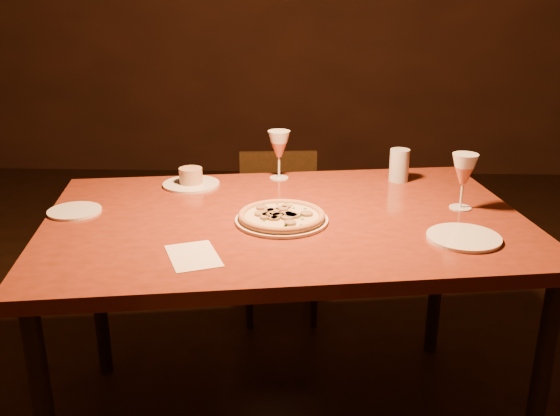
{
  "coord_description": "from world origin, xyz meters",
  "views": [
    {
      "loc": [
        -0.07,
        -1.71,
        1.55
      ],
      "look_at": [
        -0.14,
        0.25,
        0.84
      ],
      "focal_mm": 40.0,
      "sensor_mm": 36.0,
      "label": 1
    }
  ],
  "objects": [
    {
      "name": "side_plate_near",
      "position": [
        0.41,
        0.02,
        0.84
      ],
      "size": [
        0.22,
        0.22,
        0.01
      ],
      "primitive_type": "cylinder",
      "color": "white",
      "rests_on": "dining_table"
    },
    {
      "name": "chair_far",
      "position": [
        -0.18,
        1.1,
        0.44
      ],
      "size": [
        0.41,
        0.41,
        0.78
      ],
      "rotation": [
        0.0,
        0.0,
        0.09
      ],
      "color": "black",
      "rests_on": "floor"
    },
    {
      "name": "ramekin_saucer",
      "position": [
        -0.49,
        0.51,
        0.85
      ],
      "size": [
        0.21,
        0.21,
        0.07
      ],
      "color": "white",
      "rests_on": "dining_table"
    },
    {
      "name": "water_tumbler",
      "position": [
        0.3,
        0.6,
        0.89
      ],
      "size": [
        0.07,
        0.07,
        0.12
      ],
      "primitive_type": "cylinder",
      "color": "silver",
      "rests_on": "dining_table"
    },
    {
      "name": "pizza_plate",
      "position": [
        -0.13,
        0.15,
        0.85
      ],
      "size": [
        0.3,
        0.3,
        0.03
      ],
      "color": "white",
      "rests_on": "dining_table"
    },
    {
      "name": "menu_card",
      "position": [
        -0.37,
        -0.13,
        0.83
      ],
      "size": [
        0.19,
        0.23,
        0.0
      ],
      "primitive_type": "cube",
      "rotation": [
        0.0,
        0.0,
        0.38
      ],
      "color": "silver",
      "rests_on": "dining_table"
    },
    {
      "name": "wine_glass_right",
      "position": [
        0.46,
        0.3,
        0.93
      ],
      "size": [
        0.09,
        0.09,
        0.19
      ],
      "primitive_type": null,
      "color": "#C26B51",
      "rests_on": "dining_table"
    },
    {
      "name": "side_plate_left",
      "position": [
        -0.83,
        0.21,
        0.84
      ],
      "size": [
        0.18,
        0.18,
        0.01
      ],
      "primitive_type": "cylinder",
      "color": "white",
      "rests_on": "dining_table"
    },
    {
      "name": "wine_glass_far",
      "position": [
        -0.16,
        0.61,
        0.93
      ],
      "size": [
        0.09,
        0.09,
        0.19
      ],
      "primitive_type": null,
      "color": "#C26B51",
      "rests_on": "dining_table"
    },
    {
      "name": "dining_table",
      "position": [
        -0.12,
        0.2,
        0.76
      ],
      "size": [
        1.69,
        1.22,
        0.83
      ],
      "rotation": [
        0.0,
        0.0,
        0.15
      ],
      "color": "maroon",
      "rests_on": "floor"
    }
  ]
}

